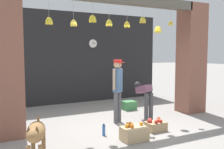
{
  "coord_description": "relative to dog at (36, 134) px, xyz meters",
  "views": [
    {
      "loc": [
        -2.95,
        -5.37,
        1.82
      ],
      "look_at": [
        0.0,
        0.47,
        1.23
      ],
      "focal_mm": 40.0,
      "sensor_mm": 36.0,
      "label": 1
    }
  ],
  "objects": [
    {
      "name": "shop_pillar_left",
      "position": [
        -0.31,
        1.69,
        1.1
      ],
      "size": [
        0.7,
        0.6,
        3.25
      ],
      "primitive_type": "cube",
      "color": "brown",
      "rests_on": "ground_plane"
    },
    {
      "name": "produce_box_green",
      "position": [
        3.34,
        2.74,
        -0.39
      ],
      "size": [
        0.4,
        0.33,
        0.27
      ],
      "primitive_type": "cube",
      "color": "#42844C",
      "rests_on": "ground_plane"
    },
    {
      "name": "wall_clock",
      "position": [
        2.86,
        4.54,
        1.62
      ],
      "size": [
        0.32,
        0.03,
        0.32
      ],
      "color": "black"
    },
    {
      "name": "fruit_crate_apples",
      "position": [
        2.8,
        0.62,
        -0.4
      ],
      "size": [
        0.45,
        0.33,
        0.28
      ],
      "color": "tan",
      "rests_on": "ground_plane"
    },
    {
      "name": "shopkeeper",
      "position": [
        2.33,
        1.62,
        0.43
      ],
      "size": [
        0.32,
        0.3,
        1.63
      ],
      "rotation": [
        0.0,
        0.0,
        3.56
      ],
      "color": "#56565B",
      "rests_on": "ground_plane"
    },
    {
      "name": "worker_stooping",
      "position": [
        3.09,
        1.49,
        0.13
      ],
      "size": [
        0.27,
        0.76,
        1.0
      ],
      "rotation": [
        0.0,
        0.0,
        -0.06
      ],
      "color": "#424247",
      "rests_on": "ground_plane"
    },
    {
      "name": "fruit_crate_oranges",
      "position": [
        2.02,
        0.3,
        -0.37
      ],
      "size": [
        0.52,
        0.37,
        0.36
      ],
      "color": "tan",
      "rests_on": "ground_plane"
    },
    {
      "name": "ground_plane",
      "position": [
        2.3,
        1.39,
        -0.52
      ],
      "size": [
        60.0,
        60.0,
        0.0
      ],
      "primitive_type": "plane",
      "color": "gray"
    },
    {
      "name": "shop_pillar_right",
      "position": [
        4.9,
        1.69,
        1.1
      ],
      "size": [
        0.7,
        0.6,
        3.25
      ],
      "primitive_type": "cube",
      "color": "brown",
      "rests_on": "ground_plane"
    },
    {
      "name": "water_bottle",
      "position": [
        1.59,
        0.86,
        -0.41
      ],
      "size": [
        0.07,
        0.07,
        0.26
      ],
      "color": "#2D60AD",
      "rests_on": "ground_plane"
    },
    {
      "name": "storefront_awning",
      "position": [
        2.29,
        1.51,
        2.54
      ],
      "size": [
        4.61,
        0.27,
        0.92
      ],
      "color": "#5B564C"
    },
    {
      "name": "shop_back_wall",
      "position": [
        2.3,
        4.61,
        1.1
      ],
      "size": [
        6.51,
        0.12,
        3.25
      ],
      "primitive_type": "cube",
      "color": "#232326",
      "rests_on": "ground_plane"
    },
    {
      "name": "dog",
      "position": [
        0.0,
        0.0,
        0.0
      ],
      "size": [
        0.48,
        1.03,
        0.76
      ],
      "rotation": [
        0.0,
        0.0,
        -1.85
      ],
      "color": "#9E7042",
      "rests_on": "ground_plane"
    }
  ]
}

